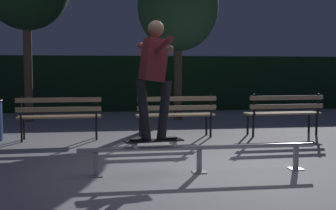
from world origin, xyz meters
TOP-DOWN VIEW (x-y plane):
  - ground_plane at (0.00, 0.00)m, footprint 90.00×90.00m
  - hedge_backdrop at (0.00, 9.19)m, footprint 24.00×1.20m
  - grind_rail at (-0.00, -0.16)m, footprint 3.22×0.18m
  - skateboard at (-0.61, -0.16)m, footprint 0.80×0.33m
  - skateboarder at (-0.61, -0.16)m, footprint 0.63×1.39m
  - park_bench_leftmost at (-2.11, 2.86)m, footprint 1.61×0.47m
  - park_bench_left_center at (0.18, 2.86)m, footprint 1.61×0.47m
  - park_bench_right_center at (2.48, 2.86)m, footprint 1.61×0.47m
  - tree_behind_benches at (0.76, 6.06)m, footprint 2.20×2.20m

SIDE VIEW (x-z plane):
  - ground_plane at x=0.00m, z-range 0.00..0.00m
  - grind_rail at x=0.00m, z-range 0.09..0.46m
  - skateboard at x=-0.61m, z-range 0.40..0.49m
  - park_bench_leftmost at x=-2.11m, z-range 0.10..0.98m
  - park_bench_left_center at x=0.18m, z-range 0.10..0.98m
  - park_bench_right_center at x=2.48m, z-range 0.10..0.98m
  - hedge_backdrop at x=0.00m, z-range 0.00..1.83m
  - skateboarder at x=-0.61m, z-range 0.60..2.16m
  - tree_behind_benches at x=0.76m, z-range 0.92..5.22m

